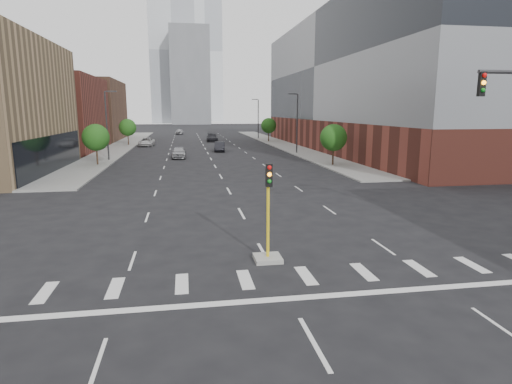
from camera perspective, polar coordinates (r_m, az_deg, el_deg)
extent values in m
cube|color=gray|center=(83.97, -17.39, 5.92)|extent=(5.00, 92.00, 0.15)
cube|color=gray|center=(85.22, 3.13, 6.46)|extent=(5.00, 92.00, 0.15)
cube|color=brown|center=(78.67, -27.60, 9.21)|extent=(20.00, 22.00, 12.00)
cube|color=brown|center=(103.73, -23.20, 9.96)|extent=(20.00, 24.00, 13.00)
cube|color=brown|center=(76.54, 16.24, 7.36)|extent=(24.00, 70.00, 5.00)
cube|color=slate|center=(76.73, 16.70, 15.58)|extent=(24.00, 70.00, 17.00)
cube|color=#B2B7BC|center=(230.71, -11.04, 17.77)|extent=(22.00, 22.00, 70.00)
cube|color=#B2B7BC|center=(271.32, -6.88, 17.89)|extent=(20.00, 20.00, 80.00)
cube|color=slate|center=(209.51, -8.78, 14.98)|extent=(18.00, 18.00, 44.00)
cube|color=#999993|center=(19.40, 1.58, -8.84)|extent=(1.20, 1.20, 0.20)
cylinder|color=gold|center=(18.90, 1.61, -3.98)|extent=(0.14, 0.14, 3.20)
cube|color=black|center=(18.30, 1.75, 2.24)|extent=(0.28, 0.18, 1.00)
sphere|color=red|center=(18.15, 1.82, 3.29)|extent=(0.18, 0.18, 0.18)
sphere|color=orange|center=(18.19, 1.81, 2.35)|extent=(0.18, 0.18, 0.18)
sphere|color=#0C7F19|center=(18.24, 1.80, 1.42)|extent=(0.18, 0.18, 0.18)
cube|color=black|center=(20.50, 27.88, 12.60)|extent=(0.28, 0.18, 1.00)
sphere|color=red|center=(20.42, 28.18, 13.57)|extent=(0.18, 0.18, 0.18)
sphere|color=orange|center=(20.41, 28.10, 12.74)|extent=(0.18, 0.18, 0.18)
sphere|color=#0C7F19|center=(20.39, 28.03, 11.90)|extent=(0.18, 0.18, 0.18)
cylinder|color=#2D2D30|center=(66.18, 5.51, 8.99)|extent=(0.20, 0.20, 9.00)
cube|color=#2D2D30|center=(65.99, 4.89, 12.90)|extent=(1.40, 0.22, 0.15)
cylinder|color=#2D2D30|center=(100.40, 0.30, 9.68)|extent=(0.20, 0.20, 9.00)
cube|color=#2D2D30|center=(100.27, -0.16, 12.25)|extent=(1.40, 0.22, 0.15)
cylinder|color=#2D2D30|center=(59.80, -19.27, 8.24)|extent=(0.20, 0.20, 9.00)
cube|color=#2D2D30|center=(59.68, -18.78, 12.60)|extent=(1.40, 0.22, 0.15)
cylinder|color=#382619|center=(55.22, -20.42, 4.37)|extent=(0.20, 0.20, 1.75)
sphere|color=#214B14|center=(55.03, -20.58, 6.83)|extent=(3.20, 3.20, 3.20)
cylinder|color=#382619|center=(84.76, -16.66, 6.64)|extent=(0.20, 0.20, 1.75)
sphere|color=#214B14|center=(84.64, -16.75, 8.25)|extent=(3.20, 3.20, 3.20)
cylinder|color=#382619|center=(52.27, 10.21, 4.55)|extent=(0.20, 0.20, 1.75)
sphere|color=#214B14|center=(52.07, 10.30, 7.15)|extent=(3.20, 3.20, 3.20)
cylinder|color=#382619|center=(90.81, 1.69, 7.35)|extent=(0.20, 0.20, 1.75)
sphere|color=#214B14|center=(90.69, 1.70, 8.84)|extent=(3.20, 3.20, 3.20)
imported|color=#9C9DA1|center=(60.82, -10.24, 5.22)|extent=(2.02, 4.80, 1.62)
imported|color=black|center=(69.97, -4.85, 6.04)|extent=(2.13, 4.83, 1.54)
imported|color=#B3B3B3|center=(82.62, -14.38, 6.48)|extent=(2.86, 5.68, 1.54)
imported|color=black|center=(92.39, -5.88, 7.24)|extent=(2.56, 5.86, 1.68)
imported|color=#A7A7AC|center=(120.39, -10.17, 7.93)|extent=(2.33, 4.65, 1.52)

